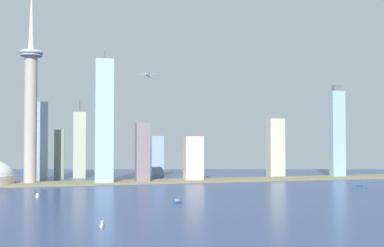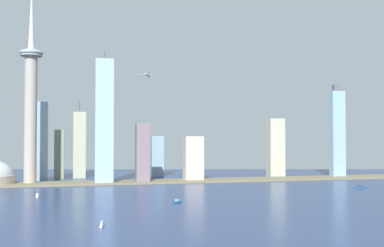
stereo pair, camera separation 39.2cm
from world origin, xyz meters
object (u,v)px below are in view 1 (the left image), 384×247
Objects in this scene: skyscraper_3 at (193,159)px; boat_2 at (37,196)px; skyscraper_1 at (337,133)px; skyscraper_8 at (275,148)px; observation_tower at (31,97)px; skyscraper_2 at (79,145)px; boat_3 at (102,225)px; boat_0 at (177,202)px; skyscraper_7 at (143,153)px; channel_buoy_0 at (201,188)px; skyscraper_5 at (157,156)px; airplane at (147,75)px; skyscraper_0 at (39,141)px; boat_1 at (359,187)px; skyscraper_6 at (104,121)px; skyscraper_4 at (59,154)px.

skyscraper_3 is 261.52m from boat_2.
skyscraper_8 is (-97.95, 28.13, -24.71)m from skyscraper_1.
skyscraper_2 is (69.02, 98.84, -69.90)m from observation_tower.
skyscraper_1 is 538.26m from boat_3.
observation_tower is 311.00m from boat_0.
skyscraper_7 reaches higher than boat_2.
channel_buoy_0 is (62.13, -94.15, -42.62)m from skyscraper_7.
airplane is at bearing -108.64° from skyscraper_5.
skyscraper_3 is at bearing -70.00° from skyscraper_5.
boat_3 is at bearing -80.21° from skyscraper_0.
observation_tower is at bearing -171.33° from boat_2.
skyscraper_0 reaches higher than skyscraper_3.
skyscraper_5 reaches higher than boat_1.
skyscraper_5 is at bearing 0.99° from boat_1.
boat_3 is at bearing -161.57° from boat_0.
skyscraper_1 is at bearing 2.74° from skyscraper_7.
skyscraper_1 is 82.45× the size of channel_buoy_0.
skyscraper_6 reaches higher than skyscraper_8.
skyscraper_0 is 377.81m from skyscraper_8.
skyscraper_2 is 18.01× the size of boat_3.
skyscraper_3 is at bearing -167.18° from skyscraper_8.
channel_buoy_0 is at bearing -84.19° from skyscraper_5.
skyscraper_3 is 0.36× the size of skyscraper_6.
skyscraper_2 is (-413.50, 100.25, -19.35)m from skyscraper_1.
observation_tower reaches higher than skyscraper_8.
skyscraper_5 is 162.39m from skyscraper_6.
skyscraper_0 is at bearing -86.68° from airplane.
skyscraper_2 is 1.61× the size of skyscraper_4.
channel_buoy_0 is at bearing -11.52° from boat_3.
skyscraper_3 is at bearing 80.90° from channel_buoy_0.
airplane reaches higher than boat_2.
airplane is (65.90, 28.17, 71.74)m from skyscraper_6.
boat_0 is at bearing 60.05° from boat_2.
boat_0 is at bearing -89.03° from skyscraper_7.
skyscraper_8 reaches higher than boat_2.
boat_2 is at bearing -146.11° from skyscraper_3.
skyscraper_3 is at bearing 10.97° from boat_1.
skyscraper_6 is 101.61× the size of channel_buoy_0.
skyscraper_8 is (347.24, -64.45, 9.36)m from skyscraper_4.
boat_0 is at bearing -114.97° from channel_buoy_0.
boat_0 is (-37.27, -333.32, -32.95)m from skyscraper_5.
skyscraper_7 is (-40.97, -113.67, 9.26)m from skyscraper_5.
airplane is (-315.47, 7.55, 87.36)m from skyscraper_1.
skyscraper_0 reaches higher than boat_1.
skyscraper_5 is at bearing 161.01° from skyscraper_1.
skyscraper_1 is (482.52, -1.41, -50.55)m from observation_tower.
skyscraper_8 reaches higher than boat_3.
skyscraper_8 is 9.15× the size of boat_2.
channel_buoy_0 is (-16.65, -103.93, -33.03)m from skyscraper_3.
skyscraper_5 is 200.15m from skyscraper_8.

